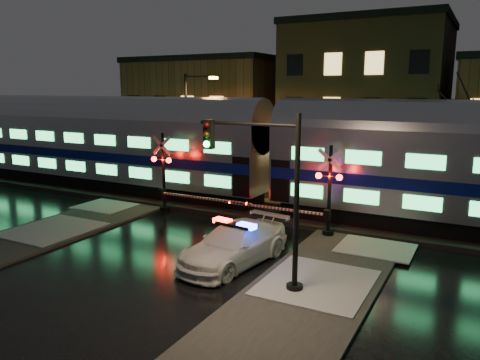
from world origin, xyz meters
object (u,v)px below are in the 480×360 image
(police_car, at_px, (234,244))
(crossing_signal_right, at_px, (321,199))
(crossing_signal_left, at_px, (168,181))
(traffic_light, at_px, (270,198))
(streetlight, at_px, (190,122))

(police_car, xyz_separation_m, crossing_signal_right, (1.81, 4.80, 0.96))
(police_car, height_order, crossing_signal_right, crossing_signal_right)
(police_car, distance_m, crossing_signal_left, 8.28)
(police_car, xyz_separation_m, crossing_signal_left, (-6.66, 4.80, 1.02))
(crossing_signal_right, xyz_separation_m, traffic_light, (0.28, -6.21, 1.40))
(traffic_light, relative_size, streetlight, 0.78)
(crossing_signal_left, height_order, traffic_light, traffic_light)
(crossing_signal_left, bearing_deg, traffic_light, -35.37)
(crossing_signal_left, xyz_separation_m, streetlight, (-3.11, 6.69, 2.59))
(traffic_light, bearing_deg, crossing_signal_right, 78.16)
(crossing_signal_left, xyz_separation_m, traffic_light, (8.76, -6.22, 1.34))
(crossing_signal_right, relative_size, streetlight, 0.78)
(crossing_signal_right, relative_size, traffic_light, 1.00)
(police_car, distance_m, crossing_signal_right, 5.22)
(crossing_signal_left, distance_m, streetlight, 7.82)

